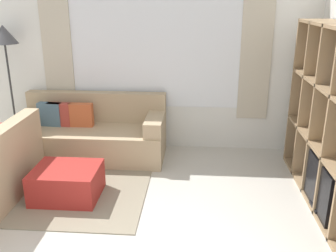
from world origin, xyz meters
name	(u,v)px	position (x,y,z in m)	size (l,w,h in m)	color
wall_back	(155,59)	(0.00, 3.38, 1.36)	(5.86, 0.11, 2.70)	white
area_rug	(52,185)	(-1.15, 1.91, 0.01)	(2.40, 1.90, 0.01)	gray
couch_main	(92,134)	(-0.89, 2.89, 0.33)	(2.09, 0.89, 0.89)	tan
ottoman	(67,183)	(-0.85, 1.65, 0.19)	(0.75, 0.62, 0.37)	#A82823
floor_lamp	(4,41)	(-2.11, 3.06, 1.64)	(0.39, 0.39, 1.86)	black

